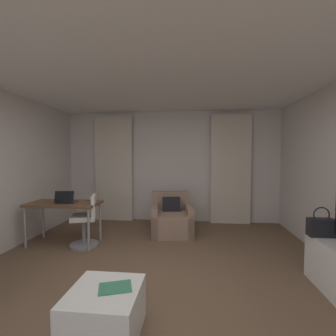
# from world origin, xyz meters

# --- Properties ---
(ground_plane) EXTENTS (12.00, 12.00, 0.00)m
(ground_plane) POSITION_xyz_m (0.00, 0.00, 0.00)
(ground_plane) COLOR brown
(wall_window) EXTENTS (5.12, 0.06, 2.60)m
(wall_window) POSITION_xyz_m (0.00, 3.03, 1.30)
(wall_window) COLOR silver
(wall_window) RESTS_ON ground
(ceiling) EXTENTS (5.12, 6.12, 0.06)m
(ceiling) POSITION_xyz_m (0.00, 0.00, 2.63)
(ceiling) COLOR white
(ceiling) RESTS_ON wall_left
(curtain_left_panel) EXTENTS (0.90, 0.06, 2.50)m
(curtain_left_panel) POSITION_xyz_m (-1.38, 2.90, 1.25)
(curtain_left_panel) COLOR beige
(curtain_left_panel) RESTS_ON ground
(curtain_right_panel) EXTENTS (0.90, 0.06, 2.50)m
(curtain_right_panel) POSITION_xyz_m (1.38, 2.90, 1.25)
(curtain_right_panel) COLOR beige
(curtain_right_panel) RESTS_ON ground
(armchair) EXTENTS (0.91, 0.95, 0.79)m
(armchair) POSITION_xyz_m (0.09, 2.09, 0.28)
(armchair) COLOR #997A66
(armchair) RESTS_ON ground
(desk) EXTENTS (1.21, 0.59, 0.74)m
(desk) POSITION_xyz_m (-1.73, 1.29, 0.67)
(desk) COLOR brown
(desk) RESTS_ON ground
(desk_chair) EXTENTS (0.50, 0.50, 0.88)m
(desk_chair) POSITION_xyz_m (-1.31, 1.25, 0.39)
(desk_chair) COLOR gray
(desk_chair) RESTS_ON ground
(laptop) EXTENTS (0.35, 0.28, 0.22)m
(laptop) POSITION_xyz_m (-1.68, 1.26, 0.79)
(laptop) COLOR #2D2D33
(laptop) RESTS_ON desk
(coffee_table) EXTENTS (0.60, 0.62, 0.41)m
(coffee_table) POSITION_xyz_m (-0.24, -0.70, 0.21)
(coffee_table) COLOR white
(coffee_table) RESTS_ON ground
(magazine_open) EXTENTS (0.33, 0.28, 0.01)m
(magazine_open) POSITION_xyz_m (-0.16, -0.67, 0.42)
(magazine_open) COLOR #387F5B
(magazine_open) RESTS_ON coffee_table
(handbag_primary) EXTENTS (0.30, 0.14, 0.37)m
(handbag_primary) POSITION_xyz_m (2.10, 0.45, 0.68)
(handbag_primary) COLOR black
(handbag_primary) RESTS_ON tv_console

